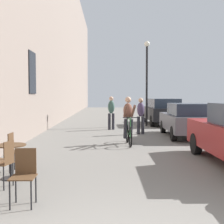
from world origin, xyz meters
TOP-DOWN VIEW (x-y plane):
  - building_facade_left at (-3.45, 14.00)m, footprint 0.54×68.00m
  - cafe_chair_near_toward_street at (-1.50, 2.23)m, footprint 0.38×0.38m
  - cafe_table_mid at (-2.19, 3.76)m, footprint 0.64×0.64m
  - cafe_chair_mid_toward_street at (-2.12, 3.13)m, footprint 0.46×0.46m
  - cafe_chair_mid_toward_wall at (-2.27, 4.35)m, footprint 0.39×0.39m
  - cyclist_on_bicycle at (0.62, 8.31)m, footprint 0.52×1.76m
  - pedestrian_near at (1.39, 11.12)m, footprint 0.37×0.28m
  - pedestrian_mid at (0.08, 13.04)m, footprint 0.37×0.28m
  - street_lamp at (2.18, 14.99)m, footprint 0.32×0.32m
  - parked_car_second at (3.21, 10.15)m, footprint 1.82×4.09m
  - parked_car_third at (3.25, 15.84)m, footprint 1.95×4.47m

SIDE VIEW (x-z plane):
  - cafe_chair_near_toward_street at x=-1.50m, z-range 0.07..0.96m
  - cafe_chair_mid_toward_street at x=-2.12m, z-range 0.07..0.96m
  - cafe_chair_mid_toward_wall at x=-2.27m, z-range 0.07..0.96m
  - cafe_table_mid at x=-2.19m, z-range 0.16..0.88m
  - parked_car_second at x=3.21m, z-range 0.03..1.46m
  - cyclist_on_bicycle at x=0.62m, z-range -0.06..1.68m
  - parked_car_third at x=3.25m, z-range 0.03..1.61m
  - pedestrian_near at x=1.39m, z-range 0.10..1.76m
  - pedestrian_mid at x=0.08m, z-range 0.11..1.82m
  - street_lamp at x=2.18m, z-range 0.66..5.56m
  - building_facade_left at x=-3.45m, z-range 0.00..12.79m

